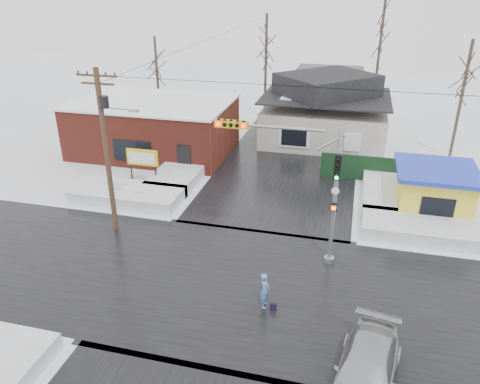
% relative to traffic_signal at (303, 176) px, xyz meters
% --- Properties ---
extents(ground, '(120.00, 120.00, 0.00)m').
position_rel_traffic_signal_xyz_m(ground, '(-2.43, -2.97, -4.54)').
color(ground, white).
rests_on(ground, ground).
extents(road_ns, '(10.00, 120.00, 0.02)m').
position_rel_traffic_signal_xyz_m(road_ns, '(-2.43, -2.97, -4.53)').
color(road_ns, black).
rests_on(road_ns, ground).
extents(road_ew, '(120.00, 10.00, 0.02)m').
position_rel_traffic_signal_xyz_m(road_ew, '(-2.43, -2.97, -4.53)').
color(road_ew, black).
rests_on(road_ew, ground).
extents(snowbank_nw, '(7.00, 3.00, 0.80)m').
position_rel_traffic_signal_xyz_m(snowbank_nw, '(-11.43, 4.03, -4.14)').
color(snowbank_nw, white).
rests_on(snowbank_nw, ground).
extents(snowbank_ne, '(7.00, 3.00, 0.80)m').
position_rel_traffic_signal_xyz_m(snowbank_ne, '(6.57, 4.03, -4.14)').
color(snowbank_ne, white).
rests_on(snowbank_ne, ground).
extents(snowbank_nside_w, '(3.00, 8.00, 0.80)m').
position_rel_traffic_signal_xyz_m(snowbank_nside_w, '(-9.43, 9.03, -4.14)').
color(snowbank_nside_w, white).
rests_on(snowbank_nside_w, ground).
extents(snowbank_nside_e, '(3.00, 8.00, 0.80)m').
position_rel_traffic_signal_xyz_m(snowbank_nside_e, '(4.57, 9.03, -4.14)').
color(snowbank_nside_e, white).
rests_on(snowbank_nside_e, ground).
extents(traffic_signal, '(6.05, 0.68, 7.00)m').
position_rel_traffic_signal_xyz_m(traffic_signal, '(0.00, 0.00, 0.00)').
color(traffic_signal, gray).
rests_on(traffic_signal, ground).
extents(utility_pole, '(3.15, 0.44, 9.00)m').
position_rel_traffic_signal_xyz_m(utility_pole, '(-10.36, 0.53, 0.57)').
color(utility_pole, '#382619').
rests_on(utility_pole, ground).
extents(brick_building, '(12.20, 8.20, 4.12)m').
position_rel_traffic_signal_xyz_m(brick_building, '(-13.43, 13.03, -2.46)').
color(brick_building, maroon).
rests_on(brick_building, ground).
extents(marquee_sign, '(2.20, 0.21, 2.55)m').
position_rel_traffic_signal_xyz_m(marquee_sign, '(-11.43, 6.53, -2.62)').
color(marquee_sign, black).
rests_on(marquee_sign, ground).
extents(house, '(10.40, 8.40, 5.76)m').
position_rel_traffic_signal_xyz_m(house, '(-0.43, 19.03, -1.92)').
color(house, '#BDB8AA').
rests_on(house, ground).
extents(kiosk, '(4.60, 4.60, 2.88)m').
position_rel_traffic_signal_xyz_m(kiosk, '(7.07, 7.03, -3.08)').
color(kiosk, yellow).
rests_on(kiosk, ground).
extents(fence, '(8.00, 0.12, 1.80)m').
position_rel_traffic_signal_xyz_m(fence, '(4.07, 11.03, -3.64)').
color(fence, black).
rests_on(fence, ground).
extents(tree_far_left, '(3.00, 3.00, 10.00)m').
position_rel_traffic_signal_xyz_m(tree_far_left, '(-6.43, 23.03, 3.41)').
color(tree_far_left, '#332821').
rests_on(tree_far_left, ground).
extents(tree_far_mid, '(3.00, 3.00, 12.00)m').
position_rel_traffic_signal_xyz_m(tree_far_mid, '(3.57, 25.03, 5.00)').
color(tree_far_mid, '#332821').
rests_on(tree_far_mid, ground).
extents(tree_far_right, '(3.00, 3.00, 9.00)m').
position_rel_traffic_signal_xyz_m(tree_far_right, '(9.57, 17.03, 2.62)').
color(tree_far_right, '#332821').
rests_on(tree_far_right, ground).
extents(tree_far_west, '(3.00, 3.00, 8.00)m').
position_rel_traffic_signal_xyz_m(tree_far_west, '(-16.43, 21.03, 1.82)').
color(tree_far_west, '#332821').
rests_on(tree_far_west, ground).
extents(pedestrian, '(0.41, 0.61, 1.66)m').
position_rel_traffic_signal_xyz_m(pedestrian, '(-0.87, -4.13, -3.71)').
color(pedestrian, '#467AC6').
rests_on(pedestrian, ground).
extents(car, '(2.84, 5.30, 1.46)m').
position_rel_traffic_signal_xyz_m(car, '(3.38, -7.59, -3.81)').
color(car, '#A8ABAF').
rests_on(car, ground).
extents(shopping_bag, '(0.28, 0.13, 0.35)m').
position_rel_traffic_signal_xyz_m(shopping_bag, '(-0.45, -4.30, -4.36)').
color(shopping_bag, black).
rests_on(shopping_bag, ground).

